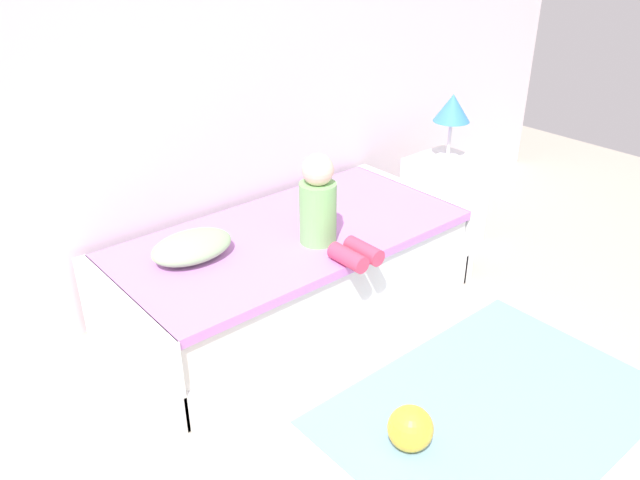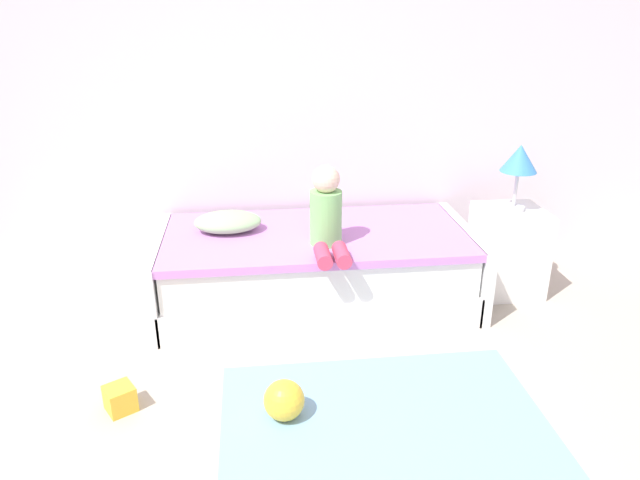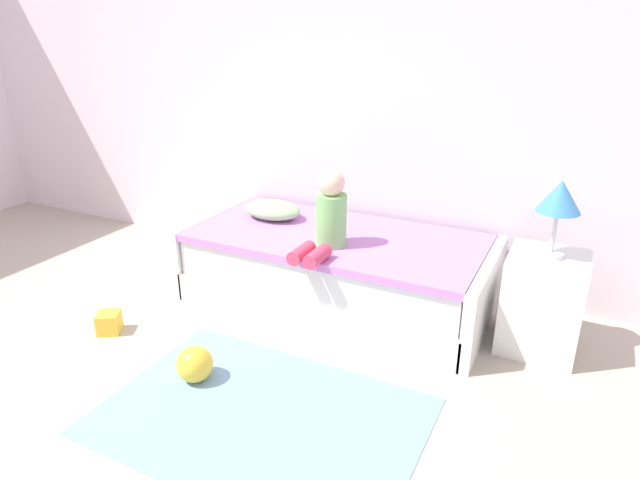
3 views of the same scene
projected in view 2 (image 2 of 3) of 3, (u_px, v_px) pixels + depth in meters
name	position (u px, v px, depth m)	size (l,w,h in m)	color
wall_rear	(234.00, 74.00, 4.01)	(7.20, 0.10, 2.90)	white
bed	(316.00, 268.00, 3.97)	(2.11, 1.00, 0.50)	white
nightstand	(508.00, 251.00, 4.10)	(0.44, 0.44, 0.60)	white
table_lamp	(519.00, 162.00, 3.86)	(0.24, 0.24, 0.45)	silver
child_figure	(327.00, 215.00, 3.59)	(0.20, 0.51, 0.50)	#7FC672
pillow	(228.00, 222.00, 3.87)	(0.44, 0.30, 0.13)	#99CC8C
toy_ball	(284.00, 400.00, 2.88)	(0.20, 0.20, 0.20)	yellow
area_rug	(385.00, 421.00, 2.88)	(1.60, 1.10, 0.01)	#7AA8CC
toy_block	(120.00, 398.00, 2.95)	(0.13, 0.13, 0.13)	yellow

